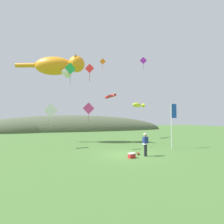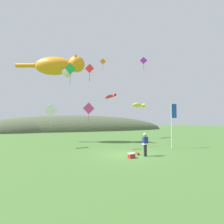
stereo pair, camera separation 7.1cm
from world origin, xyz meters
The scene contains 15 objects.
ground_plane centered at (0.00, 0.00, 0.00)m, with size 120.00×120.00×0.00m, color #477033.
distant_hill_ridge centered at (-2.23, 31.80, 0.00)m, with size 48.99×12.72×7.68m.
festival_attendant centered at (0.99, -1.00, 0.95)m, with size 0.47×0.36×1.77m.
kite_spool centered at (0.66, -0.41, 0.13)m, with size 0.17×0.25×0.25m.
picnic_cooler centered at (-0.30, -1.24, 0.18)m, with size 0.55×0.43×0.36m.
festival_banner_pole centered at (5.45, 1.40, 2.89)m, with size 0.66×0.08×4.42m.
kite_giant_cat centered at (-5.14, 9.30, 9.40)m, with size 8.17×3.93×2.60m.
kite_fish_windsock centered at (6.57, 10.75, 5.00)m, with size 2.53×1.53×0.76m.
kite_tube_streamer centered at (1.05, 7.59, 5.73)m, with size 0.65×2.77×0.44m.
kite_diamond_orange centered at (1.45, 12.49, 11.69)m, with size 0.93×0.34×1.88m.
kite_diamond_white centered at (-5.94, 5.25, 3.70)m, with size 1.33×0.66×2.37m.
kite_diamond_red centered at (-2.22, 4.69, 8.08)m, with size 0.89×0.44×1.88m.
kite_diamond_pink centered at (-1.65, 7.85, 4.15)m, with size 1.44×0.08×2.34m.
kite_diamond_green centered at (-4.28, 3.60, 7.58)m, with size 1.08×0.36×2.03m.
kite_diamond_violet centered at (6.73, 9.35, 11.42)m, with size 1.00×0.41×1.97m.
Camera 2 is at (-5.84, -12.95, 2.84)m, focal length 28.00 mm.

